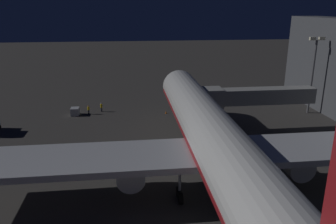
{
  "coord_description": "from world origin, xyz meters",
  "views": [
    {
      "loc": [
        9.18,
        44.83,
        19.94
      ],
      "look_at": [
        3.0,
        -6.46,
        3.5
      ],
      "focal_mm": 35.54,
      "sensor_mm": 36.0,
      "label": 1
    }
  ],
  "objects_px": {
    "airliner_at_gate": "(216,143)",
    "baggage_container_near_belt": "(75,111)",
    "apron_floodlight_mast": "(313,69)",
    "ground_crew_near_nose_gear": "(101,107)",
    "traffic_cone_nose_port": "(188,111)",
    "jet_bridge": "(249,96)",
    "traffic_cone_nose_starboard": "(166,112)",
    "ground_crew_by_tug": "(89,109)"
  },
  "relations": [
    {
      "from": "airliner_at_gate",
      "to": "baggage_container_near_belt",
      "type": "relative_size",
      "value": 32.34
    },
    {
      "from": "apron_floodlight_mast",
      "to": "baggage_container_near_belt",
      "type": "relative_size",
      "value": 7.92
    },
    {
      "from": "apron_floodlight_mast",
      "to": "ground_crew_near_nose_gear",
      "type": "xyz_separation_m",
      "value": [
        40.24,
        -5.52,
        -7.67
      ]
    },
    {
      "from": "traffic_cone_nose_port",
      "to": "ground_crew_near_nose_gear",
      "type": "bearing_deg",
      "value": -9.11
    },
    {
      "from": "jet_bridge",
      "to": "ground_crew_near_nose_gear",
      "type": "bearing_deg",
      "value": -28.06
    },
    {
      "from": "jet_bridge",
      "to": "apron_floodlight_mast",
      "type": "bearing_deg",
      "value": -152.61
    },
    {
      "from": "ground_crew_near_nose_gear",
      "to": "traffic_cone_nose_port",
      "type": "relative_size",
      "value": 3.35
    },
    {
      "from": "ground_crew_near_nose_gear",
      "to": "traffic_cone_nose_starboard",
      "type": "distance_m",
      "value": 12.85
    },
    {
      "from": "ground_crew_by_tug",
      "to": "traffic_cone_nose_port",
      "type": "bearing_deg",
      "value": 175.98
    },
    {
      "from": "ground_crew_near_nose_gear",
      "to": "traffic_cone_nose_starboard",
      "type": "height_order",
      "value": "ground_crew_near_nose_gear"
    },
    {
      "from": "airliner_at_gate",
      "to": "traffic_cone_nose_starboard",
      "type": "height_order",
      "value": "airliner_at_gate"
    },
    {
      "from": "airliner_at_gate",
      "to": "ground_crew_by_tug",
      "type": "xyz_separation_m",
      "value": [
        17.11,
        -30.01,
        -4.79
      ]
    },
    {
      "from": "traffic_cone_nose_starboard",
      "to": "ground_crew_by_tug",
      "type": "bearing_deg",
      "value": -5.21
    },
    {
      "from": "baggage_container_near_belt",
      "to": "traffic_cone_nose_starboard",
      "type": "distance_m",
      "value": 17.49
    },
    {
      "from": "apron_floodlight_mast",
      "to": "traffic_cone_nose_starboard",
      "type": "height_order",
      "value": "apron_floodlight_mast"
    },
    {
      "from": "apron_floodlight_mast",
      "to": "ground_crew_near_nose_gear",
      "type": "relative_size",
      "value": 7.93
    },
    {
      "from": "baggage_container_near_belt",
      "to": "traffic_cone_nose_starboard",
      "type": "height_order",
      "value": "baggage_container_near_belt"
    },
    {
      "from": "ground_crew_by_tug",
      "to": "traffic_cone_nose_starboard",
      "type": "xyz_separation_m",
      "value": [
        -14.91,
        1.36,
        -0.71
      ]
    },
    {
      "from": "traffic_cone_nose_port",
      "to": "traffic_cone_nose_starboard",
      "type": "relative_size",
      "value": 1.0
    },
    {
      "from": "ground_crew_near_nose_gear",
      "to": "jet_bridge",
      "type": "bearing_deg",
      "value": 151.94
    },
    {
      "from": "airliner_at_gate",
      "to": "baggage_container_near_belt",
      "type": "xyz_separation_m",
      "value": [
        19.64,
        -29.82,
        -5.05
      ]
    },
    {
      "from": "traffic_cone_nose_starboard",
      "to": "jet_bridge",
      "type": "bearing_deg",
      "value": 139.66
    },
    {
      "from": "jet_bridge",
      "to": "traffic_cone_nose_starboard",
      "type": "xyz_separation_m",
      "value": [
        12.55,
        -10.66,
        -5.6
      ]
    },
    {
      "from": "baggage_container_near_belt",
      "to": "ground_crew_near_nose_gear",
      "type": "height_order",
      "value": "ground_crew_near_nose_gear"
    },
    {
      "from": "baggage_container_near_belt",
      "to": "ground_crew_near_nose_gear",
      "type": "relative_size",
      "value": 1.0
    },
    {
      "from": "apron_floodlight_mast",
      "to": "baggage_container_near_belt",
      "type": "xyz_separation_m",
      "value": [
        45.14,
        -3.97,
        -7.97
      ]
    },
    {
      "from": "ground_crew_near_nose_gear",
      "to": "ground_crew_by_tug",
      "type": "xyz_separation_m",
      "value": [
        2.36,
        1.36,
        -0.04
      ]
    },
    {
      "from": "baggage_container_near_belt",
      "to": "ground_crew_by_tug",
      "type": "xyz_separation_m",
      "value": [
        -2.54,
        -0.19,
        0.26
      ]
    },
    {
      "from": "ground_crew_by_tug",
      "to": "jet_bridge",
      "type": "bearing_deg",
      "value": 156.37
    },
    {
      "from": "airliner_at_gate",
      "to": "traffic_cone_nose_port",
      "type": "xyz_separation_m",
      "value": [
        -2.2,
        -28.65,
        -5.49
      ]
    },
    {
      "from": "traffic_cone_nose_port",
      "to": "baggage_container_near_belt",
      "type": "bearing_deg",
      "value": -3.06
    },
    {
      "from": "airliner_at_gate",
      "to": "ground_crew_near_nose_gear",
      "type": "bearing_deg",
      "value": -64.83
    },
    {
      "from": "airliner_at_gate",
      "to": "apron_floodlight_mast",
      "type": "relative_size",
      "value": 4.09
    },
    {
      "from": "baggage_container_near_belt",
      "to": "ground_crew_by_tug",
      "type": "height_order",
      "value": "ground_crew_by_tug"
    },
    {
      "from": "baggage_container_near_belt",
      "to": "traffic_cone_nose_port",
      "type": "xyz_separation_m",
      "value": [
        -21.84,
        1.17,
        -0.44
      ]
    },
    {
      "from": "baggage_container_near_belt",
      "to": "traffic_cone_nose_port",
      "type": "bearing_deg",
      "value": 176.94
    },
    {
      "from": "ground_crew_near_nose_gear",
      "to": "traffic_cone_nose_starboard",
      "type": "xyz_separation_m",
      "value": [
        -12.54,
        2.72,
        -0.74
      ]
    },
    {
      "from": "traffic_cone_nose_starboard",
      "to": "baggage_container_near_belt",
      "type": "bearing_deg",
      "value": -3.83
    },
    {
      "from": "baggage_container_near_belt",
      "to": "apron_floodlight_mast",
      "type": "bearing_deg",
      "value": 174.97
    },
    {
      "from": "jet_bridge",
      "to": "ground_crew_near_nose_gear",
      "type": "distance_m",
      "value": 28.84
    },
    {
      "from": "apron_floodlight_mast",
      "to": "traffic_cone_nose_port",
      "type": "xyz_separation_m",
      "value": [
        23.3,
        -2.8,
        -8.41
      ]
    },
    {
      "from": "apron_floodlight_mast",
      "to": "ground_crew_near_nose_gear",
      "type": "distance_m",
      "value": 41.34
    }
  ]
}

